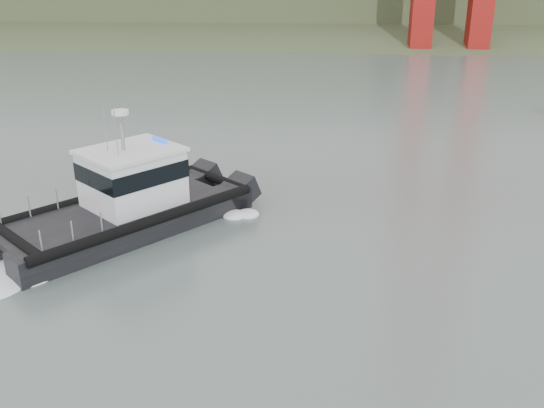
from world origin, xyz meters
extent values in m
plane|color=slate|center=(0.00, 0.00, 0.00)|extent=(400.00, 400.00, 0.00)
cube|color=#304125|center=(0.00, 92.00, 0.00)|extent=(500.00, 44.72, 16.25)
cube|color=black|center=(-6.69, 12.30, 0.47)|extent=(9.23, 10.29, 1.35)
cube|color=black|center=(-4.40, 10.31, 0.47)|extent=(9.23, 10.29, 1.35)
cube|color=black|center=(-5.91, 10.88, 1.01)|extent=(10.41, 11.02, 0.28)
cube|color=silver|center=(-5.17, 11.73, 2.44)|extent=(5.21, 5.27, 2.59)
cube|color=black|center=(-5.17, 11.73, 2.91)|extent=(5.30, 5.37, 0.84)
cube|color=silver|center=(-5.17, 11.73, 3.83)|extent=(5.52, 5.59, 0.18)
cylinder|color=gray|center=(-5.39, 11.47, 4.75)|extent=(0.18, 0.18, 2.03)
cylinder|color=white|center=(-5.39, 11.47, 5.70)|extent=(0.79, 0.79, 0.20)
camera|label=1|loc=(3.39, -14.86, 12.10)|focal=40.00mm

